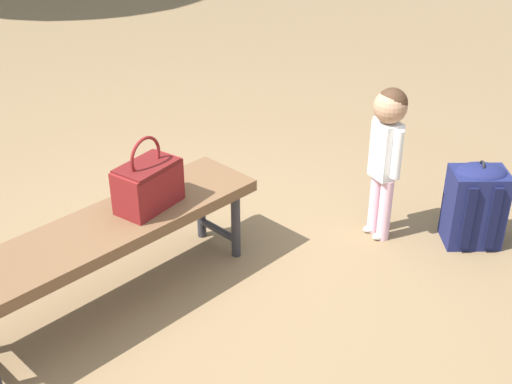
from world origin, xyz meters
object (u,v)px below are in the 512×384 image
(park_bench, at_px, (107,235))
(handbag, at_px, (148,183))
(child_standing, at_px, (387,141))
(backpack_large, at_px, (475,202))

(park_bench, relative_size, handbag, 4.48)
(child_standing, bearing_deg, handbag, 171.31)
(park_bench, bearing_deg, child_standing, -5.17)
(park_bench, bearing_deg, handbag, 13.64)
(backpack_large, bearing_deg, handbag, 163.49)
(park_bench, xyz_separation_m, child_standing, (1.52, -0.14, 0.20))
(park_bench, distance_m, backpack_large, 1.98)
(child_standing, xyz_separation_m, backpack_large, (0.41, -0.30, -0.34))
(child_standing, height_order, backpack_large, child_standing)
(backpack_large, bearing_deg, child_standing, 143.30)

